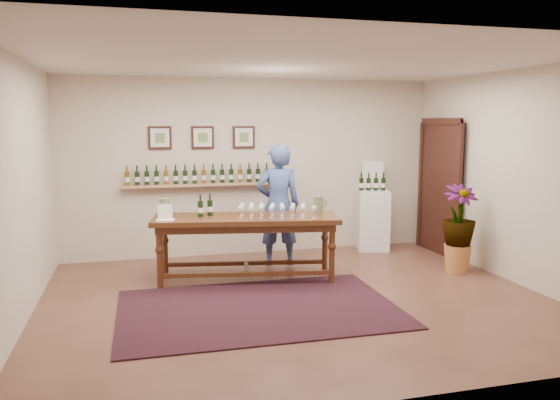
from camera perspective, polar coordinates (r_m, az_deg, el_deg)
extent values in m
plane|color=#543225|center=(6.67, 1.79, -10.34)|extent=(6.00, 6.00, 0.00)
plane|color=beige|center=(8.78, -2.85, 3.45)|extent=(6.00, 0.00, 6.00)
plane|color=beige|center=(4.06, 12.02, -2.16)|extent=(6.00, 0.00, 6.00)
plane|color=beige|center=(6.22, -25.69, 0.73)|extent=(0.00, 5.00, 5.00)
plane|color=beige|center=(7.78, 23.55, 2.18)|extent=(0.00, 5.00, 5.00)
plane|color=beige|center=(6.37, 1.90, 14.31)|extent=(6.00, 6.00, 0.00)
cube|color=tan|center=(8.59, -7.94, 1.60)|extent=(2.50, 0.16, 0.04)
cube|color=black|center=(9.17, 16.55, 1.12)|extent=(0.10, 1.00, 2.10)
cube|color=black|center=(9.14, 16.29, 1.12)|extent=(0.04, 1.12, 2.22)
cube|color=black|center=(8.55, -12.45, 6.37)|extent=(0.35, 0.03, 0.35)
cube|color=silver|center=(8.53, -12.44, 6.37)|extent=(0.28, 0.01, 0.28)
cube|color=olive|center=(8.53, -12.44, 6.37)|extent=(0.15, 0.00, 0.15)
cube|color=black|center=(8.60, -8.09, 6.49)|extent=(0.35, 0.03, 0.35)
cube|color=silver|center=(8.58, -8.07, 6.49)|extent=(0.28, 0.01, 0.28)
cube|color=olive|center=(8.58, -8.07, 6.48)|extent=(0.15, 0.00, 0.15)
cube|color=black|center=(8.70, -3.81, 6.57)|extent=(0.35, 0.03, 0.35)
cube|color=silver|center=(8.68, -3.79, 6.57)|extent=(0.28, 0.01, 0.28)
cube|color=olive|center=(8.68, -3.78, 6.56)|extent=(0.15, 0.00, 0.15)
cube|color=#4D160D|center=(6.34, -2.25, -11.26)|extent=(3.15, 2.12, 0.02)
cube|color=#411C10|center=(7.29, -3.57, -1.98)|extent=(2.55, 1.20, 0.07)
cube|color=#411C10|center=(7.31, -3.56, -2.58)|extent=(2.40, 1.04, 0.11)
cylinder|color=#411C10|center=(7.17, -12.48, -5.88)|extent=(0.09, 0.09, 0.80)
cylinder|color=#411C10|center=(7.22, 5.44, -5.63)|extent=(0.09, 0.09, 0.80)
cylinder|color=#411C10|center=(7.71, -11.93, -4.88)|extent=(0.09, 0.09, 0.80)
cylinder|color=#411C10|center=(7.75, 4.71, -4.66)|extent=(0.09, 0.09, 0.80)
cube|color=#411C10|center=(7.17, -3.47, -7.73)|extent=(2.21, 0.44, 0.06)
cube|color=#411C10|center=(7.71, -3.57, -6.60)|extent=(2.21, 0.44, 0.06)
cube|color=#411C10|center=(7.44, -3.52, -7.14)|extent=(0.15, 0.56, 0.06)
cube|color=silver|center=(7.16, -11.92, -1.21)|extent=(0.25, 0.19, 0.21)
cube|color=white|center=(9.23, 9.66, -2.07)|extent=(0.61, 0.61, 1.00)
cube|color=silver|center=(9.31, 9.67, 2.63)|extent=(0.35, 0.11, 0.49)
cone|color=#BD763F|center=(8.16, 18.01, -5.86)|extent=(0.37, 0.37, 0.40)
imported|color=#163619|center=(8.05, 18.18, -2.11)|extent=(0.61, 0.61, 0.69)
imported|color=#3B508D|center=(8.08, -0.19, -0.52)|extent=(0.70, 0.50, 1.80)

